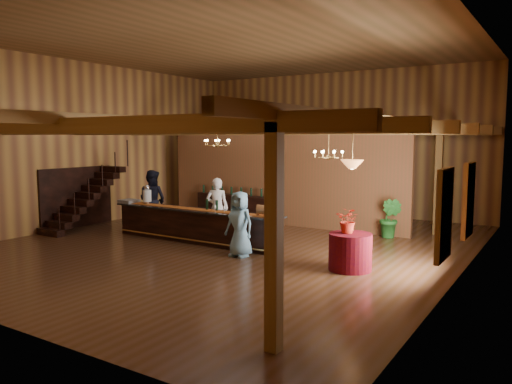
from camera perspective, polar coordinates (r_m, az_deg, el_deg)
The scene contains 29 objects.
floor at distance 14.14m, azimuth -2.52°, elevation -5.95°, with size 14.00×14.00×0.00m, color #4E2F20.
ceiling at distance 14.04m, azimuth -2.63°, elevation 16.56°, with size 14.00×14.00×0.00m, color olive.
wall_back at distance 19.97m, azimuth 9.04°, elevation 5.51°, with size 12.00×0.10×5.50m, color #B9863E.
wall_left at distance 17.94m, azimuth -18.57°, elevation 5.18°, with size 0.10×14.00×5.50m, color #B9863E.
wall_right at distance 11.50m, azimuth 22.87°, elevation 4.57°, with size 0.10×14.00×5.50m, color #B9863E.
beam_grid at distance 14.24m, azimuth -1.41°, elevation 7.27°, with size 11.90×13.90×0.39m.
support_posts at distance 13.48m, azimuth -3.76°, elevation 0.33°, with size 9.20×10.20×3.20m.
partition_wall at distance 17.11m, azimuth 2.78°, elevation 1.44°, with size 9.00×0.18×3.10m, color brown.
window_right_front at distance 10.04m, azimuth 20.78°, elevation -2.42°, with size 0.12×1.05×1.75m, color white.
window_right_back at distance 12.57m, azimuth 23.17°, elevation -0.83°, with size 0.12×1.05×1.75m, color white.
staircase at distance 17.16m, azimuth -19.12°, elevation -0.74°, with size 1.00×2.80×2.00m.
backroom_boxes at distance 18.89m, azimuth 6.30°, elevation -1.25°, with size 4.10×0.60×1.10m.
tasting_bar at distance 14.43m, azimuth -7.02°, elevation -3.79°, with size 5.69×0.82×0.96m.
beverage_dispenser at distance 15.66m, azimuth -12.34°, elevation -0.31°, with size 0.26×0.26×0.60m.
glass_rack_tray at distance 16.14m, azimuth -14.32°, elevation -1.02°, with size 0.50×0.50×0.10m, color gray.
raffle_drum at distance 12.93m, azimuth 0.74°, elevation -2.04°, with size 0.34×0.24×0.30m.
bar_bottle_0 at distance 14.19m, azimuth -5.63°, elevation -1.43°, with size 0.07×0.07×0.30m, color black.
bar_bottle_1 at distance 13.97m, azimuth -4.51°, elevation -1.54°, with size 0.07×0.07×0.30m, color black.
backbar_shelf at distance 17.89m, azimuth -2.26°, elevation -1.82°, with size 3.36×0.52×0.94m, color black.
round_table at distance 11.54m, azimuth 10.72°, elevation -6.73°, with size 0.97×0.97×0.84m, color #660B0A.
chandelier_left at distance 14.86m, azimuth -4.44°, elevation 5.68°, with size 0.80×0.80×0.51m.
chandelier_right at distance 13.12m, azimuth 8.28°, elevation 4.35°, with size 0.80×0.80×0.79m.
pendant_lamp at distance 11.26m, azimuth 10.93°, elevation 3.15°, with size 0.52×0.52×0.90m.
bartender at distance 14.79m, azimuth -4.46°, elevation -1.86°, with size 0.66×0.43×1.81m, color white.
staff_second at distance 16.34m, azimuth -11.77°, elevation -0.94°, with size 0.95×0.74×1.95m, color black.
guest at distance 12.53m, azimuth -1.88°, elevation -3.68°, with size 0.81×0.53×1.66m, color #76ACCD.
floor_plant at distance 15.36m, azimuth 15.11°, elevation -2.89°, with size 0.66×0.53×1.21m, color #256B23.
table_flowers at distance 11.43m, azimuth 10.53°, elevation -3.21°, with size 0.53×0.46×0.58m, color red.
table_vase at distance 11.57m, azimuth 10.72°, elevation -3.89°, with size 0.13×0.13×0.27m, color tan.
Camera 1 is at (7.90, -11.34, 3.00)m, focal length 35.00 mm.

